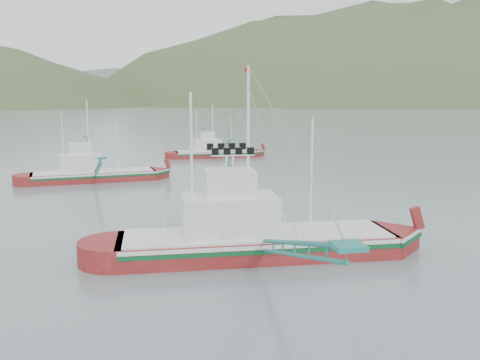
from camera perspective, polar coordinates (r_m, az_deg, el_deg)
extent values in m
plane|color=slate|center=(34.40, 1.67, -6.89)|extent=(1200.00, 1200.00, 0.00)
cube|color=maroon|center=(32.08, 1.82, -7.70)|extent=(16.34, 4.44, 2.17)
cube|color=silver|center=(31.82, 1.82, -6.11)|extent=(16.01, 4.53, 0.24)
cube|color=#0B4E24|center=(31.89, 1.82, -6.58)|extent=(16.01, 4.55, 0.24)
cube|color=silver|center=(31.76, 1.83, -5.73)|extent=(15.52, 4.22, 0.13)
cube|color=silver|center=(31.22, -1.11, -3.83)|extent=(5.46, 3.51, 2.39)
cube|color=silver|center=(30.83, -1.12, -0.29)|extent=(2.84, 2.41, 1.52)
cylinder|color=white|center=(30.75, 0.88, 2.96)|extent=(0.17, 0.17, 9.79)
cylinder|color=white|center=(30.45, -5.18, 1.47)|extent=(0.15, 0.15, 8.32)
cylinder|color=white|center=(31.83, 7.63, 0.44)|extent=(0.13, 0.13, 6.85)
cube|color=maroon|center=(79.64, -2.63, 2.55)|extent=(12.04, 3.95, 1.58)
cube|color=silver|center=(79.56, -2.63, 3.03)|extent=(11.80, 4.00, 0.17)
cube|color=#0B4E24|center=(79.59, -2.63, 2.89)|extent=(11.80, 4.01, 0.17)
cube|color=silver|center=(79.55, -2.63, 3.15)|extent=(11.43, 3.75, 0.09)
cube|color=silver|center=(79.25, -3.48, 3.72)|extent=(4.11, 2.79, 1.74)
cube|color=silver|center=(79.12, -3.49, 4.74)|extent=(2.17, 1.87, 1.11)
cylinder|color=white|center=(79.17, -2.94, 5.67)|extent=(0.13, 0.13, 7.11)
cylinder|color=white|center=(78.81, -4.63, 5.24)|extent=(0.11, 0.11, 6.04)
cylinder|color=white|center=(79.79, -0.97, 4.94)|extent=(0.09, 0.09, 4.98)
cube|color=maroon|center=(60.43, -15.28, 0.05)|extent=(13.47, 5.56, 1.74)
cube|color=silver|center=(60.32, -15.31, 0.75)|extent=(13.22, 5.59, 0.19)
cube|color=#0B4E24|center=(60.36, -15.30, 0.54)|extent=(13.22, 5.61, 0.19)
cube|color=silver|center=(60.30, -15.32, 0.91)|extent=(12.79, 5.28, 0.10)
cube|color=silver|center=(60.11, -16.60, 1.71)|extent=(4.75, 3.46, 1.92)
cube|color=silver|center=(59.93, -16.67, 3.19)|extent=(2.55, 2.26, 1.22)
cylinder|color=white|center=(59.85, -15.90, 4.56)|extent=(0.14, 0.14, 7.85)
cylinder|color=white|center=(59.82, -18.38, 3.88)|extent=(0.12, 0.12, 6.67)
cylinder|color=white|center=(60.19, -12.94, 3.58)|extent=(0.10, 0.10, 5.49)
ellipsoid|color=#3E5129|center=(524.06, 18.67, 7.86)|extent=(684.00, 432.00, 306.00)
ellipsoid|color=slate|center=(593.58, -6.11, 8.42)|extent=(960.00, 400.00, 240.00)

